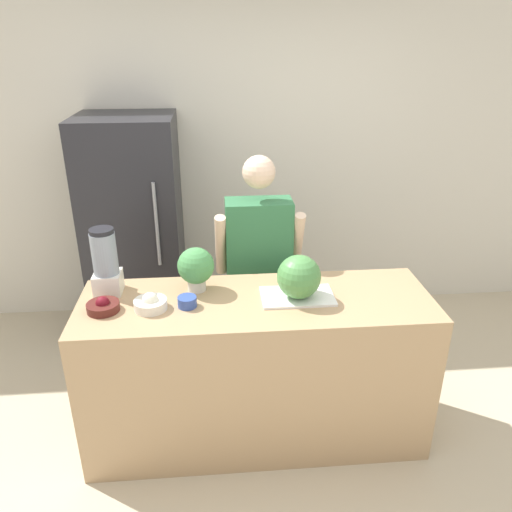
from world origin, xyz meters
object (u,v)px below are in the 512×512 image
(bowl_cream, at_px, (150,303))
(watermelon, at_px, (299,277))
(blender, at_px, (106,263))
(refrigerator, at_px, (135,231))
(person, at_px, (259,272))
(bowl_cherries, at_px, (103,306))
(potted_plant, at_px, (196,267))
(bowl_small_blue, at_px, (187,302))

(bowl_cream, bearing_deg, watermelon, 3.05)
(blender, bearing_deg, refrigerator, 90.44)
(bowl_cream, bearing_deg, person, 45.58)
(bowl_cherries, relative_size, potted_plant, 0.67)
(bowl_cherries, height_order, potted_plant, potted_plant)
(person, bearing_deg, blender, -153.85)
(refrigerator, bearing_deg, bowl_cherries, -89.33)
(refrigerator, xyz_separation_m, bowl_cream, (0.26, -1.32, 0.09))
(bowl_cherries, height_order, blender, blender)
(person, distance_m, watermelon, 0.68)
(bowl_cherries, bearing_deg, blender, 91.88)
(potted_plant, bearing_deg, bowl_cream, -140.83)
(watermelon, relative_size, bowl_small_blue, 2.36)
(person, height_order, blender, person)
(person, xyz_separation_m, bowl_cream, (-0.64, -0.65, 0.15))
(bowl_cherries, height_order, bowl_cream, bowl_cream)
(refrigerator, distance_m, potted_plant, 1.25)
(person, height_order, potted_plant, person)
(refrigerator, height_order, bowl_small_blue, refrigerator)
(watermelon, height_order, bowl_cream, watermelon)
(person, height_order, watermelon, person)
(person, height_order, bowl_small_blue, person)
(person, xyz_separation_m, potted_plant, (-0.40, -0.45, 0.26))
(watermelon, relative_size, bowl_cream, 1.37)
(bowl_small_blue, xyz_separation_m, blender, (-0.45, 0.20, 0.15))
(refrigerator, height_order, bowl_cherries, refrigerator)
(refrigerator, relative_size, blender, 4.56)
(bowl_small_blue, height_order, potted_plant, potted_plant)
(watermelon, height_order, blender, blender)
(person, distance_m, bowl_small_blue, 0.79)
(person, relative_size, bowl_cherries, 9.31)
(bowl_small_blue, bearing_deg, watermelon, 3.18)
(bowl_cherries, relative_size, bowl_small_blue, 1.68)
(blender, bearing_deg, bowl_small_blue, -24.46)
(potted_plant, bearing_deg, refrigerator, 114.14)
(bowl_small_blue, height_order, blender, blender)
(watermelon, distance_m, bowl_cherries, 1.05)
(bowl_cream, bearing_deg, potted_plant, 39.17)
(bowl_cream, height_order, bowl_small_blue, bowl_cream)
(person, bearing_deg, watermelon, -75.00)
(bowl_cream, distance_m, bowl_small_blue, 0.19)
(refrigerator, xyz_separation_m, watermelon, (1.06, -1.28, 0.19))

